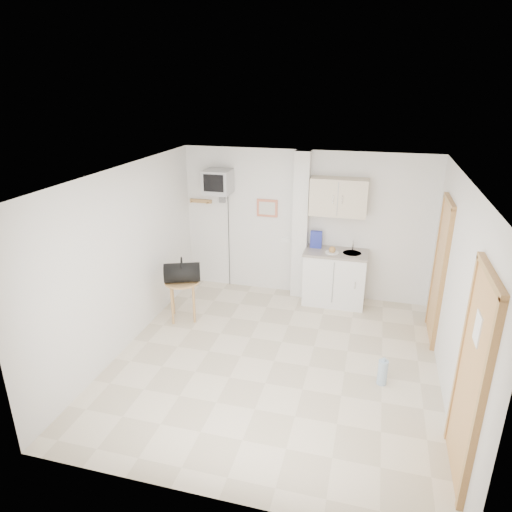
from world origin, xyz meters
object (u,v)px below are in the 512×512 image
(water_bottle, at_px, (383,372))
(duffel_bag, at_px, (182,272))
(round_table, at_px, (182,286))
(crt_television, at_px, (218,183))

(water_bottle, bearing_deg, duffel_bag, 163.28)
(duffel_bag, xyz_separation_m, water_bottle, (3.02, -0.91, -0.63))
(round_table, bearing_deg, duffel_bag, -51.62)
(round_table, height_order, water_bottle, round_table)
(crt_television, relative_size, round_table, 3.32)
(crt_television, distance_m, water_bottle, 3.98)
(crt_television, height_order, round_table, crt_television)
(crt_television, distance_m, round_table, 1.85)
(round_table, height_order, duffel_bag, duffel_bag)
(round_table, bearing_deg, crt_television, 80.62)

